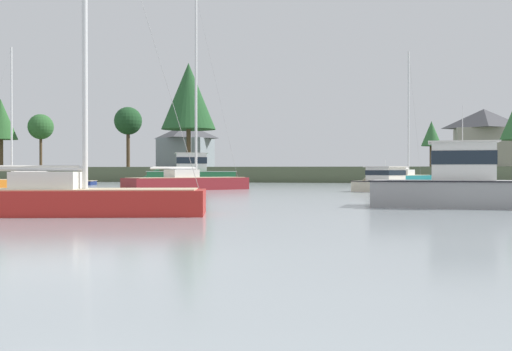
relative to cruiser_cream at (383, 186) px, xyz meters
name	(u,v)px	position (x,y,z in m)	size (l,w,h in m)	color
ground_plane	(63,265)	(-4.85, -35.31, -0.41)	(400.00, 400.00, 0.00)	#939EA3
far_shore_bank	(354,174)	(-4.85, 51.99, 0.57)	(164.99, 42.69, 1.97)	#4C563D
cruiser_cream	(383,186)	(0.00, 0.00, 0.00)	(6.32, 6.04, 3.24)	beige
cruiser_grey	(482,193)	(4.05, -17.90, 0.19)	(8.57, 3.19, 5.08)	gray
dinghy_navy	(87,183)	(-30.42, 14.75, -0.26)	(2.28, 3.49, 0.62)	navy
cruiser_green	(182,178)	(-21.02, 17.76, 0.33)	(11.03, 6.84, 6.63)	#236B3D
sailboat_orange	(19,185)	(-30.12, 2.22, -0.17)	(6.46, 7.59, 12.35)	orange
sailboat_maroon	(187,186)	(-14.96, 1.26, -0.10)	(8.57, 9.31, 15.95)	maroon
sailboat_red	(62,207)	(-10.59, -25.25, -0.12)	(10.04, 5.00, 14.26)	#B2231E
sailboat_teal	(406,182)	(2.18, 22.54, -0.11)	(5.92, 9.82, 14.90)	#196B70
mooring_buoy_orange	(494,196)	(6.09, -8.22, -0.33)	(0.47, 0.47, 0.52)	orange
shore_tree_center	(1,120)	(-64.28, 49.14, 9.75)	(5.66, 5.66, 11.75)	brown
shore_tree_far_right	(189,96)	(-26.75, 37.25, 11.38)	(7.55, 7.55, 14.47)	brown
shore_tree_inland_b	(41,127)	(-58.22, 51.63, 8.56)	(4.35, 4.35, 9.24)	brown
shore_tree_right	(431,134)	(6.72, 51.12, 6.52)	(3.04, 3.04, 6.91)	brown
shore_tree_left_mid	(128,121)	(-40.82, 48.75, 9.03)	(4.50, 4.50, 9.81)	brown
cottage_near_water	(484,137)	(14.61, 54.35, 6.15)	(8.96, 6.62, 8.87)	#9E998E
cottage_eastern	(186,145)	(-30.51, 47.42, 5.08)	(7.59, 8.50, 6.80)	gray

